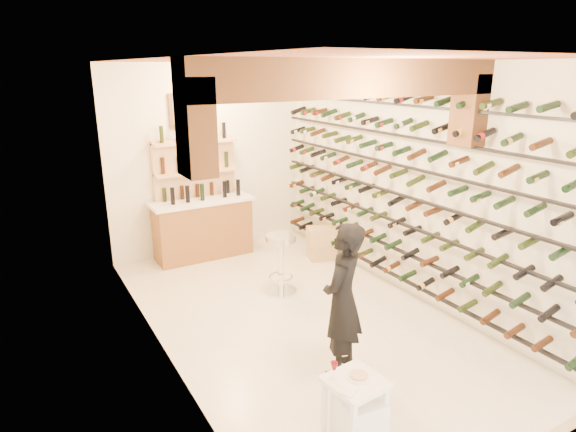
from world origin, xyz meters
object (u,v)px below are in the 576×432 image
object	(u,v)px
back_counter	(203,227)
white_stool	(359,421)
chrome_barstool	(281,260)
person	(342,300)
wine_rack	(396,188)
crate_lower	(322,251)
tasting_table	(355,392)

from	to	relation	value
back_counter	white_stool	size ratio (longest dim) A/B	3.71
chrome_barstool	person	bearing A→B (deg)	-101.09
back_counter	person	bearing A→B (deg)	-89.08
white_stool	person	size ratio (longest dim) A/B	0.27
wine_rack	back_counter	xyz separation A→B (m)	(-1.83, 2.65, -1.02)
wine_rack	person	xyz separation A→B (m)	(-1.77, -1.22, -0.72)
back_counter	crate_lower	xyz separation A→B (m)	(1.68, -1.11, -0.40)
wine_rack	tasting_table	distance (m)	3.30
back_counter	tasting_table	size ratio (longest dim) A/B	2.17
tasting_table	white_stool	size ratio (longest dim) A/B	1.71
back_counter	crate_lower	distance (m)	2.06
person	wine_rack	bearing A→B (deg)	-179.11
back_counter	chrome_barstool	size ratio (longest dim) A/B	1.94
wine_rack	white_stool	bearing A→B (deg)	-136.41
crate_lower	chrome_barstool	bearing A→B (deg)	-147.64
back_counter	person	world-z (taller)	person
back_counter	tasting_table	xyz separation A→B (m)	(-0.47, -4.78, -0.00)
person	tasting_table	bearing A→B (deg)	26.04
wine_rack	person	bearing A→B (deg)	-145.49
white_stool	person	distance (m)	1.22
chrome_barstool	crate_lower	distance (m)	1.51
wine_rack	person	size ratio (longest dim) A/B	3.42
person	chrome_barstool	world-z (taller)	person
white_stool	person	world-z (taller)	person
back_counter	wine_rack	bearing A→B (deg)	-55.34
person	white_stool	bearing A→B (deg)	28.64
tasting_table	crate_lower	xyz separation A→B (m)	(2.16, 3.67, -0.40)
person	back_counter	bearing A→B (deg)	-122.70
tasting_table	person	size ratio (longest dim) A/B	0.47
wine_rack	chrome_barstool	world-z (taller)	wine_rack
white_stool	chrome_barstool	bearing A→B (deg)	73.17
person	crate_lower	distance (m)	3.27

